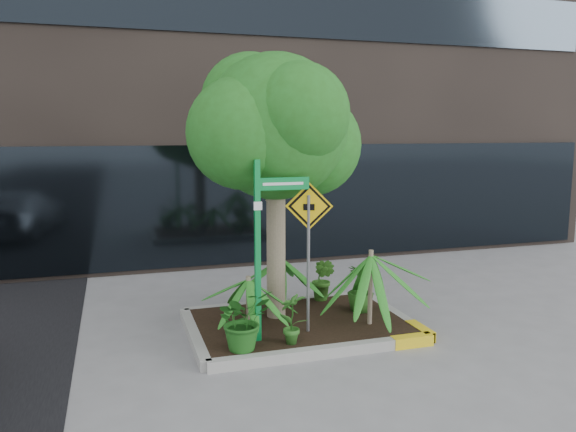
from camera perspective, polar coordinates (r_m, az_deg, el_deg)
name	(u,v)px	position (r m, az deg, el deg)	size (l,w,h in m)	color
ground	(293,338)	(8.39, 0.52, -12.30)	(80.00, 80.00, 0.00)	gray
planter	(302,324)	(8.66, 1.43, -10.88)	(3.35, 2.36, 0.15)	#9E9E99
tree	(275,127)	(8.40, -1.31, 9.02)	(2.79, 2.47, 4.18)	gray
palm_front	(371,255)	(8.32, 8.43, -3.93)	(1.26, 1.26, 1.40)	gray
palm_left	(248,280)	(8.17, -4.07, -6.46)	(0.87, 0.87, 0.97)	gray
palm_back	(282,259)	(9.28, -0.57, -4.43)	(0.90, 0.90, 1.00)	gray
shrub_a	(243,320)	(7.48, -4.60, -10.46)	(0.72, 0.72, 0.80)	#1C5618
shrub_b	(361,288)	(9.06, 7.39, -7.28)	(0.42, 0.42, 0.75)	#275C1B
shrub_c	(292,317)	(7.66, 0.42, -10.26)	(0.38, 0.38, 0.73)	#2B6920
shrub_d	(323,279)	(9.55, 3.58, -6.45)	(0.40, 0.40, 0.73)	#2E651D
street_sign_post	(260,234)	(7.57, -2.84, -1.82)	(0.78, 0.77, 2.63)	#0C8C3C
cattle_sign	(309,232)	(7.80, 2.13, -1.66)	(0.63, 0.24, 2.15)	slate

